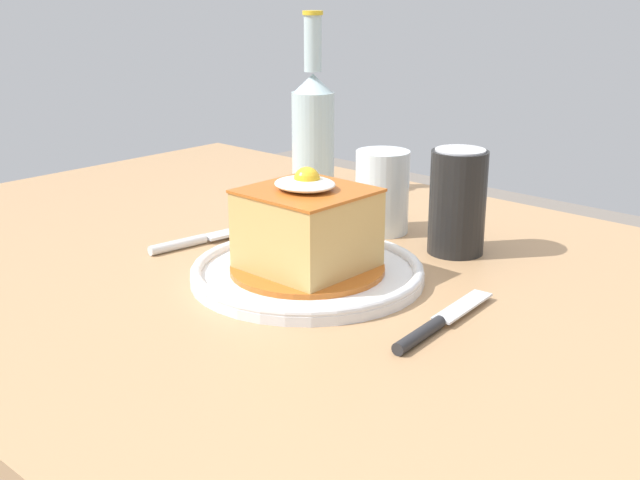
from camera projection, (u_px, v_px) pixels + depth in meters
name	position (u px, v px, depth m)	size (l,w,h in m)	color
dining_table	(330.00, 365.00, 0.90)	(1.33, 0.82, 0.73)	#A87F56
main_plate	(307.00, 272.00, 0.85)	(0.25, 0.25, 0.02)	white
sandwich_meal	(307.00, 231.00, 0.84)	(0.17, 0.17, 0.11)	#B75B1E
fork	(193.00, 241.00, 0.96)	(0.03, 0.14, 0.01)	silver
knife	(433.00, 326.00, 0.72)	(0.03, 0.17, 0.01)	#262628
soda_can	(458.00, 202.00, 0.92)	(0.07, 0.07, 0.12)	black
beer_bottle_clear	(313.00, 126.00, 1.19)	(0.06, 0.06, 0.27)	#ADC6CC
drinking_glass	(382.00, 197.00, 1.01)	(0.07, 0.07, 0.10)	gold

